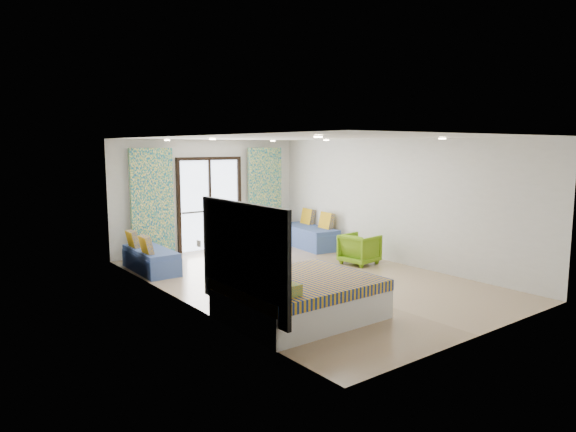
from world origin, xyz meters
TOP-DOWN VIEW (x-y plane):
  - floor at (0.00, 0.00)m, footprint 5.00×7.50m
  - ceiling at (0.00, 0.00)m, footprint 5.00×7.50m
  - wall_back at (0.00, 3.75)m, footprint 5.00×0.01m
  - wall_front at (0.00, -3.75)m, footprint 5.00×0.01m
  - wall_left at (-2.50, 0.00)m, footprint 0.01×7.50m
  - wall_right at (2.50, 0.00)m, footprint 0.01×7.50m
  - balcony_door at (0.00, 3.72)m, footprint 1.76×0.08m
  - balcony_rail at (0.00, 3.73)m, footprint 1.52×0.03m
  - curtain_left at (-1.55, 3.57)m, footprint 1.00×0.10m
  - curtain_right at (1.55, 3.57)m, footprint 1.00×0.10m
  - downlight_a at (-1.40, -2.00)m, footprint 0.12×0.12m
  - downlight_b at (1.40, -2.00)m, footprint 0.12×0.12m
  - downlight_c at (-1.40, 1.00)m, footprint 0.12×0.12m
  - downlight_d at (1.40, 1.00)m, footprint 0.12×0.12m
  - downlight_e at (-1.40, 3.00)m, footprint 0.12×0.12m
  - downlight_f at (1.40, 3.00)m, footprint 0.12×0.12m
  - headboard at (-2.46, -1.69)m, footprint 0.06×2.10m
  - switch_plate at (-2.47, -0.44)m, footprint 0.02×0.10m
  - bed at (-1.48, -1.69)m, footprint 2.15×1.75m
  - daybed_left at (-2.11, 2.41)m, footprint 0.69×1.67m
  - daybed_right at (2.12, 2.43)m, footprint 0.95×1.94m
  - coffee_table at (0.30, 2.17)m, footprint 0.71×0.71m
  - vase at (0.35, 2.24)m, footprint 0.23×0.23m
  - armchair at (1.76, 0.28)m, footprint 0.74×0.78m

SIDE VIEW (x-z plane):
  - floor at x=0.00m, z-range -0.01..0.01m
  - daybed_left at x=-2.11m, z-range -0.15..0.66m
  - daybed_right at x=2.12m, z-range -0.17..0.75m
  - bed at x=-1.48m, z-range -0.06..0.68m
  - armchair at x=1.76m, z-range 0.00..0.72m
  - coffee_table at x=0.30m, z-range 0.01..0.78m
  - vase at x=0.35m, z-range 0.44..0.63m
  - balcony_rail at x=0.00m, z-range 0.93..0.97m
  - headboard at x=-2.46m, z-range 0.30..1.80m
  - switch_plate at x=-2.47m, z-range 1.00..1.10m
  - curtain_left at x=-1.55m, z-range 0.00..2.50m
  - curtain_right at x=1.55m, z-range 0.00..2.50m
  - balcony_door at x=0.00m, z-range 0.12..2.40m
  - wall_back at x=0.00m, z-range 0.00..2.70m
  - wall_front at x=0.00m, z-range 0.00..2.70m
  - wall_left at x=-2.50m, z-range 0.00..2.70m
  - wall_right at x=2.50m, z-range 0.00..2.70m
  - downlight_a at x=-1.40m, z-range 2.66..2.68m
  - downlight_b at x=1.40m, z-range 2.66..2.68m
  - downlight_c at x=-1.40m, z-range 2.66..2.68m
  - downlight_d at x=1.40m, z-range 2.66..2.68m
  - downlight_e at x=-1.40m, z-range 2.66..2.68m
  - downlight_f at x=1.40m, z-range 2.66..2.68m
  - ceiling at x=0.00m, z-range 2.70..2.71m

